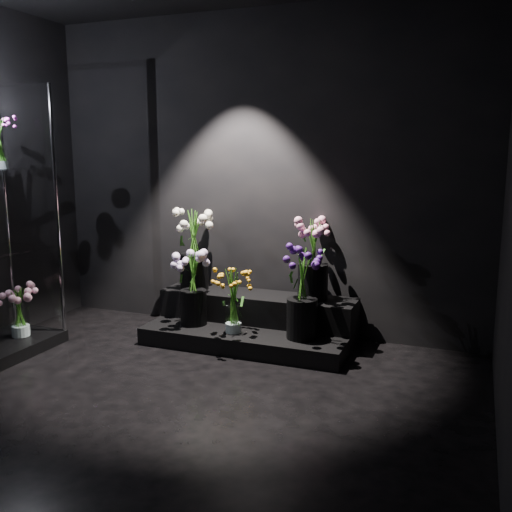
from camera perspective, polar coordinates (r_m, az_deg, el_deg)
The scene contains 9 objects.
floor at distance 3.65m, azimuth -11.51°, elevation -15.94°, with size 4.00×4.00×0.00m, color black.
wall_back at distance 5.07m, azimuth 0.30°, elevation 8.10°, with size 4.00×4.00×0.00m, color black.
display_riser at distance 4.93m, azimuth -0.29°, elevation -6.64°, with size 1.72×0.77×0.38m.
bouquet_orange_bells at distance 4.64m, azimuth -2.30°, elevation -4.47°, with size 0.32×0.32×0.53m.
bouquet_lilac at distance 4.86m, azimuth -6.32°, elevation -2.42°, with size 0.51×0.51×0.64m.
bouquet_purple at distance 4.48m, azimuth 4.65°, elevation -3.27°, with size 0.44×0.44×0.71m.
bouquet_cream_roses at distance 5.10m, azimuth -6.25°, elevation 1.32°, with size 0.52×0.52×0.72m.
bouquet_pink_roses at distance 4.75m, azimuth 5.75°, elevation 0.10°, with size 0.38×0.38×0.66m.
bouquet_case_base_pink at distance 5.09m, azimuth -22.61°, elevation -4.95°, with size 0.36×0.36×0.43m.
Camera 1 is at (1.81, -2.72, 1.61)m, focal length 40.00 mm.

